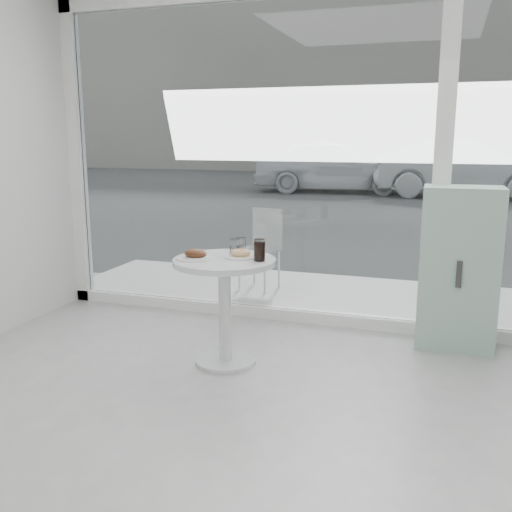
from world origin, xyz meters
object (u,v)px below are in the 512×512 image
(car_silver, at_px, (466,169))
(water_tumbler_b, at_px, (241,247))
(patio_chair, at_px, (263,243))
(car_white, at_px, (333,166))
(plate_fritter, at_px, (196,255))
(cola_glass, at_px, (259,251))
(mint_cabinet, at_px, (459,268))
(water_tumbler_a, at_px, (235,248))
(main_table, at_px, (225,289))
(plate_donut, at_px, (241,255))

(car_silver, relative_size, water_tumbler_b, 37.61)
(patio_chair, xyz_separation_m, car_silver, (2.23, 10.63, 0.24))
(patio_chair, bearing_deg, car_white, 109.38)
(car_silver, distance_m, water_tumbler_b, 12.52)
(plate_fritter, bearing_deg, cola_glass, 10.90)
(mint_cabinet, xyz_separation_m, water_tumbler_a, (-1.55, -0.73, 0.20))
(cola_glass, bearing_deg, mint_cabinet, 33.45)
(water_tumbler_b, bearing_deg, car_white, 97.94)
(main_table, relative_size, water_tumbler_a, 6.59)
(water_tumbler_a, xyz_separation_m, water_tumbler_b, (0.04, 0.02, 0.00))
(main_table, xyz_separation_m, patio_chair, (-0.34, 1.93, -0.03))
(car_silver, distance_m, water_tumbler_a, 12.54)
(patio_chair, height_order, cola_glass, cola_glass)
(water_tumbler_b, height_order, cola_glass, cola_glass)
(patio_chair, xyz_separation_m, water_tumbler_a, (0.36, -1.77, 0.31))
(car_silver, bearing_deg, plate_donut, 171.59)
(mint_cabinet, distance_m, car_silver, 11.68)
(water_tumbler_a, bearing_deg, main_table, -98.17)
(car_white, relative_size, water_tumbler_a, 38.63)
(plate_fritter, relative_size, plate_donut, 1.09)
(water_tumbler_b, bearing_deg, main_table, -108.77)
(mint_cabinet, height_order, car_silver, car_silver)
(main_table, relative_size, cola_glass, 5.14)
(mint_cabinet, bearing_deg, main_table, -151.55)
(mint_cabinet, relative_size, patio_chair, 1.52)
(patio_chair, bearing_deg, plate_donut, -64.68)
(plate_fritter, bearing_deg, mint_cabinet, 28.53)
(plate_fritter, xyz_separation_m, water_tumbler_a, (0.21, 0.22, 0.02))
(cola_glass, bearing_deg, water_tumbler_a, 149.01)
(car_white, relative_size, water_tumbler_b, 36.79)
(plate_donut, distance_m, water_tumbler_a, 0.11)
(main_table, distance_m, plate_fritter, 0.32)
(main_table, bearing_deg, plate_fritter, -158.56)
(car_white, bearing_deg, car_silver, -102.66)
(car_white, distance_m, plate_fritter, 13.13)
(mint_cabinet, relative_size, plate_fritter, 4.88)
(main_table, bearing_deg, plate_donut, 39.62)
(main_table, bearing_deg, mint_cabinet, 29.31)
(main_table, height_order, cola_glass, cola_glass)
(patio_chair, bearing_deg, mint_cabinet, -16.58)
(water_tumbler_a, bearing_deg, water_tumbler_b, 30.16)
(car_white, height_order, water_tumbler_b, car_white)
(mint_cabinet, bearing_deg, patio_chair, 150.35)
(main_table, distance_m, patio_chair, 1.96)
(car_white, distance_m, water_tumbler_a, 12.93)
(main_table, bearing_deg, cola_glass, 2.73)
(plate_fritter, relative_size, water_tumbler_b, 2.08)
(plate_fritter, distance_m, plate_donut, 0.32)
(car_white, distance_m, plate_donut, 13.02)
(plate_fritter, bearing_deg, water_tumbler_b, 45.30)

